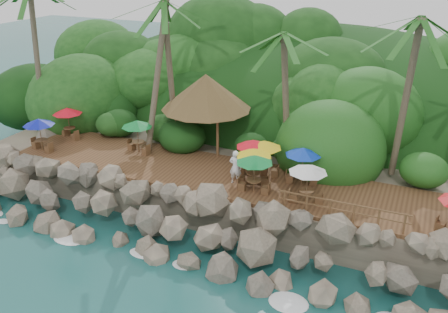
% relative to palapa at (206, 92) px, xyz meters
% --- Properties ---
extents(ground, '(140.00, 140.00, 0.00)m').
position_rel_palapa_xyz_m(ground, '(2.82, -9.68, -5.79)').
color(ground, '#19514F').
rests_on(ground, ground).
extents(land_base, '(32.00, 25.20, 2.10)m').
position_rel_palapa_xyz_m(land_base, '(2.82, 6.32, -4.74)').
color(land_base, gray).
rests_on(land_base, ground).
extents(jungle_hill, '(44.80, 28.00, 15.40)m').
position_rel_palapa_xyz_m(jungle_hill, '(2.82, 13.82, -5.79)').
color(jungle_hill, '#143811').
rests_on(jungle_hill, ground).
extents(seawall, '(29.00, 4.00, 2.30)m').
position_rel_palapa_xyz_m(seawall, '(2.82, -7.68, -4.64)').
color(seawall, gray).
rests_on(seawall, ground).
extents(terrace, '(26.00, 5.00, 0.20)m').
position_rel_palapa_xyz_m(terrace, '(2.82, -3.68, -3.59)').
color(terrace, brown).
rests_on(terrace, land_base).
extents(jungle_foliage, '(44.00, 16.00, 12.00)m').
position_rel_palapa_xyz_m(jungle_foliage, '(2.82, 5.32, -5.79)').
color(jungle_foliage, '#143811').
rests_on(jungle_foliage, ground).
extents(foam_line, '(25.20, 0.80, 0.06)m').
position_rel_palapa_xyz_m(foam_line, '(2.82, -9.38, -5.76)').
color(foam_line, white).
rests_on(foam_line, ground).
extents(palapa, '(5.63, 5.63, 4.60)m').
position_rel_palapa_xyz_m(palapa, '(0.00, 0.00, 0.00)').
color(palapa, brown).
rests_on(palapa, ground).
extents(dining_clusters, '(25.51, 4.63, 2.07)m').
position_rel_palapa_xyz_m(dining_clusters, '(2.73, -3.86, -1.77)').
color(dining_clusters, brown).
rests_on(dining_clusters, terrace).
extents(railing, '(6.10, 0.10, 1.00)m').
position_rel_palapa_xyz_m(railing, '(9.78, -6.03, -2.89)').
color(railing, brown).
rests_on(railing, terrace).
extents(waiter, '(0.70, 0.46, 1.90)m').
position_rel_palapa_xyz_m(waiter, '(3.80, -4.40, -2.54)').
color(waiter, white).
rests_on(waiter, terrace).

